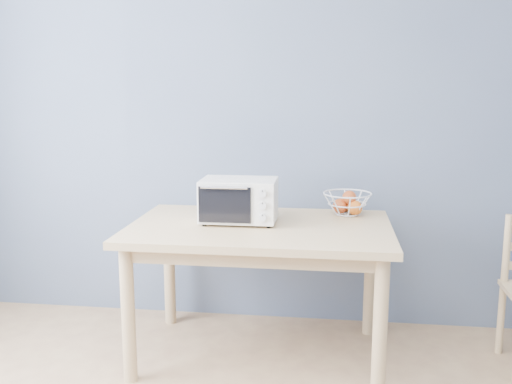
# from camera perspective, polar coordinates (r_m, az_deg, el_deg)

# --- Properties ---
(room) EXTENTS (4.01, 4.51, 2.61)m
(room) POSITION_cam_1_polar(r_m,az_deg,el_deg) (1.36, -12.85, 2.53)
(room) COLOR tan
(room) RESTS_ON ground
(dining_table) EXTENTS (1.40, 0.90, 0.75)m
(dining_table) POSITION_cam_1_polar(r_m,az_deg,el_deg) (3.09, 0.41, -5.11)
(dining_table) COLOR tan
(dining_table) RESTS_ON ground
(toaster_oven) EXTENTS (0.41, 0.30, 0.24)m
(toaster_oven) POSITION_cam_1_polar(r_m,az_deg,el_deg) (3.10, -2.01, -0.77)
(toaster_oven) COLOR white
(toaster_oven) RESTS_ON dining_table
(fruit_basket) EXTENTS (0.31, 0.31, 0.14)m
(fruit_basket) POSITION_cam_1_polar(r_m,az_deg,el_deg) (3.33, 9.15, -1.06)
(fruit_basket) COLOR silver
(fruit_basket) RESTS_ON dining_table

